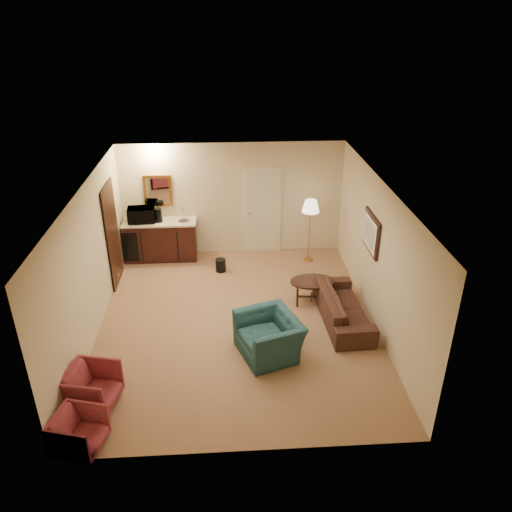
{
  "coord_description": "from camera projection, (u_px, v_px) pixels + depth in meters",
  "views": [
    {
      "loc": [
        -0.16,
        -7.7,
        5.24
      ],
      "look_at": [
        0.38,
        0.5,
        1.1
      ],
      "focal_mm": 35.0,
      "sensor_mm": 36.0,
      "label": 1
    }
  ],
  "objects": [
    {
      "name": "rose_chair_near",
      "position": [
        92.0,
        386.0,
        7.17
      ],
      "size": [
        0.77,
        0.81,
        0.7
      ],
      "primitive_type": "imported",
      "rotation": [
        0.0,
        0.0,
        1.35
      ],
      "color": "#973149",
      "rests_on": "ground"
    },
    {
      "name": "teal_armchair",
      "position": [
        269.0,
        330.0,
        8.21
      ],
      "size": [
        0.99,
        1.21,
        0.91
      ],
      "primitive_type": "imported",
      "rotation": [
        0.0,
        0.0,
        -1.23
      ],
      "color": "#1F474F",
      "rests_on": "ground"
    },
    {
      "name": "coffee_table",
      "position": [
        312.0,
        292.0,
        9.72
      ],
      "size": [
        0.93,
        0.69,
        0.49
      ],
      "primitive_type": "cube",
      "rotation": [
        0.0,
        0.0,
        -0.14
      ],
      "color": "black",
      "rests_on": "ground"
    },
    {
      "name": "wetbar_cabinet",
      "position": [
        161.0,
        240.0,
        11.35
      ],
      "size": [
        1.64,
        0.58,
        0.92
      ],
      "primitive_type": "cube",
      "color": "black",
      "rests_on": "ground"
    },
    {
      "name": "room_walls",
      "position": [
        229.0,
        220.0,
        9.14
      ],
      "size": [
        5.02,
        6.01,
        2.61
      ],
      "color": "beige",
      "rests_on": "ground"
    },
    {
      "name": "rose_chair_far",
      "position": [
        78.0,
        430.0,
        6.47
      ],
      "size": [
        0.69,
        0.72,
        0.61
      ],
      "primitive_type": "imported",
      "rotation": [
        0.0,
        0.0,
        1.31
      ],
      "color": "#973149",
      "rests_on": "ground"
    },
    {
      "name": "floor_lamp",
      "position": [
        309.0,
        231.0,
        11.14
      ],
      "size": [
        0.39,
        0.39,
        1.47
      ],
      "primitive_type": "cube",
      "rotation": [
        0.0,
        0.0,
        -0.01
      ],
      "color": "#AE813A",
      "rests_on": "ground"
    },
    {
      "name": "sofa",
      "position": [
        344.0,
        303.0,
        9.12
      ],
      "size": [
        0.63,
        1.93,
        0.75
      ],
      "primitive_type": "imported",
      "rotation": [
        0.0,
        0.0,
        1.61
      ],
      "color": "black",
      "rests_on": "ground"
    },
    {
      "name": "microwave",
      "position": [
        141.0,
        213.0,
        11.04
      ],
      "size": [
        0.62,
        0.37,
        0.4
      ],
      "primitive_type": "imported",
      "rotation": [
        0.0,
        0.0,
        0.08
      ],
      "color": "black",
      "rests_on": "wetbar_cabinet"
    },
    {
      "name": "ground",
      "position": [
        237.0,
        322.0,
        9.23
      ],
      "size": [
        6.0,
        6.0,
        0.0
      ],
      "primitive_type": "plane",
      "color": "#9A6F4E",
      "rests_on": "ground"
    },
    {
      "name": "coffee_maker",
      "position": [
        158.0,
        215.0,
        11.06
      ],
      "size": [
        0.19,
        0.19,
        0.31
      ],
      "primitive_type": "cylinder",
      "rotation": [
        0.0,
        0.0,
        -0.15
      ],
      "color": "black",
      "rests_on": "wetbar_cabinet"
    },
    {
      "name": "waste_bin",
      "position": [
        221.0,
        265.0,
        10.93
      ],
      "size": [
        0.27,
        0.27,
        0.28
      ],
      "primitive_type": "cylinder",
      "rotation": [
        0.0,
        0.0,
        -0.24
      ],
      "color": "black",
      "rests_on": "ground"
    }
  ]
}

